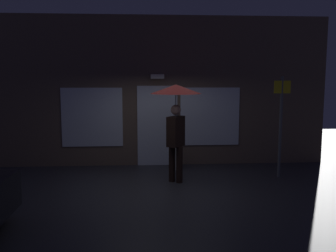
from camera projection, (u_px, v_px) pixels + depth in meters
name	position (u px, v px, depth m)	size (l,w,h in m)	color
ground_plane	(161.00, 188.00, 8.04)	(18.00, 18.00, 0.00)	#2D2D33
building_facade	(157.00, 92.00, 10.10)	(9.44, 0.48, 4.08)	brown
person_with_umbrella	(176.00, 105.00, 8.28)	(1.17, 1.17, 2.26)	black
street_sign_post	(281.00, 121.00, 8.77)	(0.40, 0.07, 2.44)	#595B60
sidewalk_bollard	(178.00, 157.00, 9.64)	(0.21, 0.21, 0.68)	#9E998E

